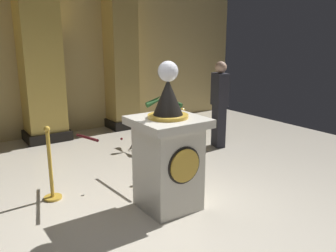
# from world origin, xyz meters

# --- Properties ---
(ground_plane) EXTENTS (10.74, 10.74, 0.00)m
(ground_plane) POSITION_xyz_m (0.00, 0.00, 0.00)
(ground_plane) COLOR beige
(back_wall) EXTENTS (10.74, 0.16, 3.59)m
(back_wall) POSITION_xyz_m (0.00, 4.56, 1.79)
(back_wall) COLOR tan
(back_wall) RESTS_ON ground_plane
(pedestal_clock) EXTENTS (0.82, 0.82, 1.85)m
(pedestal_clock) POSITION_xyz_m (0.39, 0.19, 0.72)
(pedestal_clock) COLOR beige
(pedestal_clock) RESTS_ON ground_plane
(stanchion_near) EXTENTS (0.24, 0.24, 1.05)m
(stanchion_near) POSITION_xyz_m (1.25, 1.05, 0.37)
(stanchion_near) COLOR gold
(stanchion_near) RESTS_ON ground_plane
(stanchion_far) EXTENTS (0.24, 0.24, 1.01)m
(stanchion_far) POSITION_xyz_m (-0.76, 1.26, 0.35)
(stanchion_far) COLOR gold
(stanchion_far) RESTS_ON ground_plane
(velvet_rope) EXTENTS (1.15, 1.12, 0.22)m
(velvet_rope) POSITION_xyz_m (0.24, 1.15, 0.79)
(velvet_rope) COLOR #591419
(column_right) EXTENTS (0.75, 0.75, 3.45)m
(column_right) POSITION_xyz_m (1.83, 4.22, 1.71)
(column_right) COLOR black
(column_right) RESTS_ON ground_plane
(column_centre_rear) EXTENTS (0.91, 0.91, 3.45)m
(column_centre_rear) POSITION_xyz_m (0.00, 4.22, 1.71)
(column_centre_rear) COLOR black
(column_centre_rear) RESTS_ON ground_plane
(potted_palm_right) EXTENTS (0.80, 0.72, 1.06)m
(potted_palm_right) POSITION_xyz_m (1.88, 2.50, 0.33)
(potted_palm_right) COLOR #2D2823
(potted_palm_right) RESTS_ON ground_plane
(bystander_guest) EXTENTS (0.31, 0.41, 1.67)m
(bystander_guest) POSITION_xyz_m (2.66, 1.75, 0.89)
(bystander_guest) COLOR #26262D
(bystander_guest) RESTS_ON ground_plane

